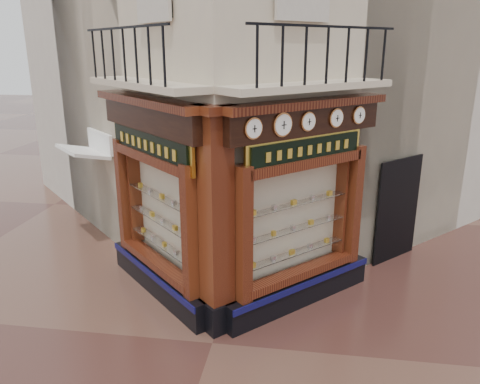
% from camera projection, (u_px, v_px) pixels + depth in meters
% --- Properties ---
extents(ground, '(80.00, 80.00, 0.00)m').
position_uv_depth(ground, '(212.00, 343.00, 7.98)').
color(ground, '#452620').
rests_on(ground, ground).
extents(main_building, '(11.31, 11.31, 12.00)m').
position_uv_depth(main_building, '(256.00, 0.00, 12.02)').
color(main_building, '#C1AF97').
rests_on(main_building, ground).
extents(neighbour_left, '(11.31, 11.31, 11.00)m').
position_uv_depth(neighbour_left, '(188.00, 25.00, 14.85)').
color(neighbour_left, beige).
rests_on(neighbour_left, ground).
extents(neighbour_right, '(11.31, 11.31, 11.00)m').
position_uv_depth(neighbour_right, '(346.00, 24.00, 14.17)').
color(neighbour_right, beige).
rests_on(neighbour_right, ground).
extents(shopfront_left, '(2.86, 2.86, 3.98)m').
position_uv_depth(shopfront_left, '(156.00, 201.00, 9.07)').
color(shopfront_left, black).
rests_on(shopfront_left, ground).
extents(shopfront_right, '(2.86, 2.86, 3.98)m').
position_uv_depth(shopfront_right, '(302.00, 208.00, 8.68)').
color(shopfront_right, black).
rests_on(shopfront_right, ground).
extents(corner_pilaster, '(0.85, 0.85, 3.98)m').
position_uv_depth(corner_pilaster, '(216.00, 226.00, 7.88)').
color(corner_pilaster, black).
rests_on(corner_pilaster, ground).
extents(balcony, '(5.94, 2.97, 1.03)m').
position_uv_depth(balcony, '(225.00, 84.00, 8.14)').
color(balcony, '#C1AF97').
rests_on(balcony, ground).
extents(clock_a, '(0.28, 0.28, 0.35)m').
position_uv_depth(clock_a, '(253.00, 128.00, 7.31)').
color(clock_a, '#BE783F').
rests_on(clock_a, ground).
extents(clock_b, '(0.32, 0.32, 0.40)m').
position_uv_depth(clock_b, '(283.00, 125.00, 7.65)').
color(clock_b, '#BE783F').
rests_on(clock_b, ground).
extents(clock_c, '(0.27, 0.27, 0.33)m').
position_uv_depth(clock_c, '(308.00, 122.00, 7.98)').
color(clock_c, '#BE783F').
rests_on(clock_c, ground).
extents(clock_d, '(0.28, 0.28, 0.35)m').
position_uv_depth(clock_d, '(336.00, 118.00, 8.38)').
color(clock_d, '#BE783F').
rests_on(clock_d, ground).
extents(clock_e, '(0.27, 0.27, 0.33)m').
position_uv_depth(clock_e, '(359.00, 115.00, 8.74)').
color(clock_e, '#BE783F').
rests_on(clock_e, ground).
extents(awning, '(1.66, 1.66, 0.28)m').
position_uv_depth(awning, '(92.00, 243.00, 12.05)').
color(awning, white).
rests_on(awning, ground).
extents(signboard_left, '(2.27, 2.27, 0.61)m').
position_uv_depth(signboard_left, '(149.00, 145.00, 8.70)').
color(signboard_left, yellow).
rests_on(signboard_left, ground).
extents(signboard_right, '(2.00, 2.00, 0.53)m').
position_uv_depth(signboard_right, '(307.00, 149.00, 8.29)').
color(signboard_right, yellow).
rests_on(signboard_right, ground).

